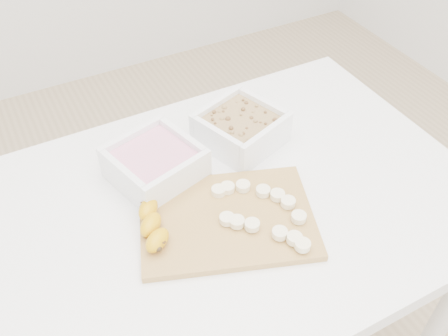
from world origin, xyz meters
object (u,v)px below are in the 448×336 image
banana (155,211)px  cutting_board (227,219)px  bowl_yogurt (155,163)px  table (231,229)px  bowl_granola (241,128)px

banana → cutting_board: bearing=8.2°
bowl_yogurt → cutting_board: 0.19m
bowl_yogurt → table: bearing=-49.6°
cutting_board → table: bearing=54.0°
table → bowl_yogurt: (-0.11, 0.13, 0.14)m
table → bowl_granola: bowl_granola is taller
table → bowl_granola: 0.22m
bowl_granola → banana: bearing=-152.8°
table → bowl_granola: bearing=54.7°
table → cutting_board: 0.12m
cutting_board → banana: 0.14m
bowl_yogurt → banana: size_ratio=1.05×
table → bowl_yogurt: size_ratio=4.94×
table → bowl_yogurt: 0.21m
table → bowl_granola: size_ratio=4.87×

